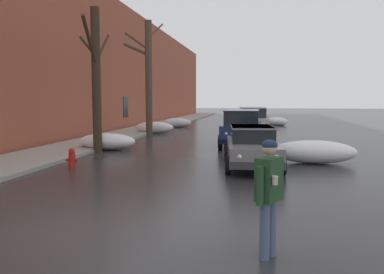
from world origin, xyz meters
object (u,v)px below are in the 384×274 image
object	(u,v)px
suv_silver_parked_kerbside_mid	(252,119)
fire_hydrant	(72,158)
bare_tree_mid_block	(148,76)
bare_tree_second_along_sidewalk	(96,77)
sedan_grey_approaching_near_lane	(252,146)
sedan_black_parked_far_down_block	(256,119)
pedestrian_with_coffee	(269,189)
suv_darkblue_parked_kerbside_close	(242,127)

from	to	relation	value
suv_silver_parked_kerbside_mid	fire_hydrant	xyz separation A→B (m)	(-5.69, -14.74, -0.63)
bare_tree_mid_block	suv_silver_parked_kerbside_mid	distance (m)	7.51
bare_tree_second_along_sidewalk	fire_hydrant	world-z (taller)	bare_tree_second_along_sidewalk
sedan_grey_approaching_near_lane	suv_silver_parked_kerbside_mid	world-z (taller)	suv_silver_parked_kerbside_mid
sedan_black_parked_far_down_block	bare_tree_mid_block	bearing A→B (deg)	-128.37
bare_tree_second_along_sidewalk	bare_tree_mid_block	size ratio (longest dim) A/B	0.85
fire_hydrant	sedan_grey_approaching_near_lane	bearing A→B (deg)	13.05
sedan_grey_approaching_near_lane	fire_hydrant	distance (m)	6.13
suv_silver_parked_kerbside_mid	pedestrian_with_coffee	bearing A→B (deg)	-88.16
suv_silver_parked_kerbside_mid	sedan_grey_approaching_near_lane	bearing A→B (deg)	-88.84
suv_silver_parked_kerbside_mid	pedestrian_with_coffee	world-z (taller)	suv_silver_parked_kerbside_mid
bare_tree_second_along_sidewalk	suv_darkblue_parked_kerbside_close	distance (m)	7.44
sedan_black_parked_far_down_block	fire_hydrant	world-z (taller)	sedan_black_parked_far_down_block
bare_tree_mid_block	suv_silver_parked_kerbside_mid	world-z (taller)	bare_tree_mid_block
bare_tree_mid_block	suv_darkblue_parked_kerbside_close	world-z (taller)	bare_tree_mid_block
suv_darkblue_parked_kerbside_close	bare_tree_second_along_sidewalk	bearing A→B (deg)	-151.58
bare_tree_mid_block	sedan_grey_approaching_near_lane	xyz separation A→B (m)	(6.85, -11.13, -3.07)
pedestrian_with_coffee	suv_silver_parked_kerbside_mid	bearing A→B (deg)	91.84
bare_tree_mid_block	pedestrian_with_coffee	world-z (taller)	bare_tree_mid_block
sedan_black_parked_far_down_block	fire_hydrant	distance (m)	21.91
sedan_grey_approaching_near_lane	fire_hydrant	world-z (taller)	sedan_grey_approaching_near_lane
bare_tree_second_along_sidewalk	bare_tree_mid_block	xyz separation A→B (m)	(-0.03, 8.34, 0.52)
sedan_grey_approaching_near_lane	bare_tree_mid_block	bearing A→B (deg)	121.63
sedan_grey_approaching_near_lane	suv_silver_parked_kerbside_mid	xyz separation A→B (m)	(-0.27, 13.36, 0.24)
sedan_grey_approaching_near_lane	pedestrian_with_coffee	distance (m)	7.95
bare_tree_mid_block	sedan_grey_approaching_near_lane	size ratio (longest dim) A/B	1.64
sedan_grey_approaching_near_lane	sedan_black_parked_far_down_block	distance (m)	19.71
sedan_grey_approaching_near_lane	pedestrian_with_coffee	bearing A→B (deg)	-87.00
pedestrian_with_coffee	sedan_grey_approaching_near_lane	bearing A→B (deg)	93.00
bare_tree_second_along_sidewalk	bare_tree_mid_block	world-z (taller)	bare_tree_mid_block
fire_hydrant	bare_tree_second_along_sidewalk	bearing A→B (deg)	101.75
bare_tree_mid_block	pedestrian_with_coffee	bearing A→B (deg)	-69.13
bare_tree_mid_block	fire_hydrant	world-z (taller)	bare_tree_mid_block
bare_tree_second_along_sidewalk	fire_hydrant	bearing A→B (deg)	-78.25
bare_tree_mid_block	sedan_black_parked_far_down_block	world-z (taller)	bare_tree_mid_block
suv_darkblue_parked_kerbside_close	fire_hydrant	xyz separation A→B (m)	(-5.35, -7.53, -0.63)
sedan_black_parked_far_down_block	fire_hydrant	size ratio (longest dim) A/B	5.61
bare_tree_mid_block	pedestrian_with_coffee	xyz separation A→B (m)	(7.27, -19.06, -2.79)
bare_tree_mid_block	suv_silver_parked_kerbside_mid	xyz separation A→B (m)	(6.58, 2.24, -2.83)
suv_silver_parked_kerbside_mid	suv_darkblue_parked_kerbside_close	bearing A→B (deg)	-92.68
suv_silver_parked_kerbside_mid	sedan_black_parked_far_down_block	world-z (taller)	suv_silver_parked_kerbside_mid
bare_tree_mid_block	suv_darkblue_parked_kerbside_close	distance (m)	8.47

